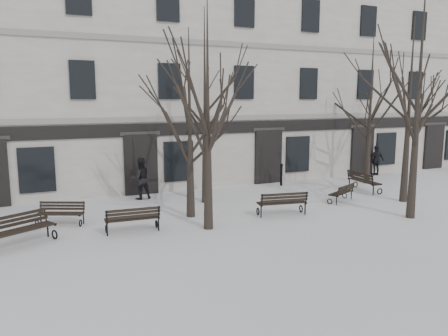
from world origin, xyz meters
TOP-DOWN VIEW (x-y plane):
  - ground at (0.00, 0.00)m, footprint 100.00×100.00m
  - building at (0.00, 12.96)m, footprint 40.40×10.20m
  - tree_1 at (-2.67, 1.36)m, footprint 5.57×5.57m
  - tree_2 at (5.05, -0.49)m, footprint 6.35×6.35m
  - tree_3 at (6.92, 1.67)m, footprint 5.62×5.62m
  - tree_4 at (-2.70, 3.14)m, footprint 5.03×5.03m
  - tree_5 at (-1.28, 5.16)m, footprint 5.88×5.88m
  - tree_6 at (8.43, 5.70)m, footprint 5.63×5.63m
  - bench_0 at (-8.71, 2.11)m, footprint 2.07×1.57m
  - bench_1 at (-5.23, 2.00)m, footprint 1.88×0.79m
  - bench_2 at (0.66, 1.81)m, footprint 2.03×1.03m
  - bench_3 at (-7.44, 4.01)m, footprint 1.75×1.24m
  - bench_4 at (4.33, 2.71)m, footprint 1.66×1.20m
  - bench_5 at (6.78, 4.13)m, footprint 0.79×1.97m
  - bollard_a at (-0.48, 7.12)m, footprint 0.13×0.13m
  - bollard_b at (3.78, 7.01)m, footprint 0.15×0.15m
  - pedestrian_b at (-3.77, 6.93)m, footprint 1.00×0.81m
  - pedestrian_c at (10.70, 7.45)m, footprint 1.07×0.48m

SIDE VIEW (x-z plane):
  - ground at x=0.00m, z-range 0.00..0.00m
  - pedestrian_b at x=-3.77m, z-range -0.96..0.96m
  - pedestrian_c at x=10.70m, z-range -0.90..0.90m
  - bench_4 at x=4.33m, z-range 0.03..0.84m
  - bench_3 at x=-7.44m, z-range 0.04..0.88m
  - bench_1 at x=-5.23m, z-range 0.04..0.97m
  - bollard_a at x=-0.48m, z-range 0.03..1.03m
  - bench_5 at x=6.78m, z-range 0.04..1.02m
  - bench_2 at x=0.66m, z-range 0.04..1.02m
  - bench_0 at x=-8.71m, z-range 0.04..1.05m
  - bollard_b at x=3.78m, z-range 0.04..1.23m
  - tree_4 at x=-2.70m, z-range 0.90..8.08m
  - tree_1 at x=-2.67m, z-range 1.00..8.96m
  - tree_3 at x=6.92m, z-range 1.00..9.03m
  - tree_6 at x=8.43m, z-range 1.01..9.05m
  - tree_5 at x=-1.28m, z-range 1.05..9.45m
  - building at x=0.00m, z-range -0.18..11.22m
  - tree_2 at x=5.05m, z-range 1.14..10.21m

